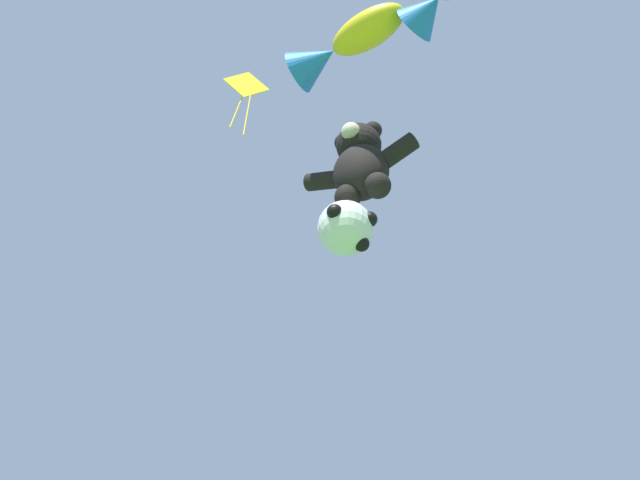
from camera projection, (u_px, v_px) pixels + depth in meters
teddy_bear_kite at (360, 163)px, 13.40m from camera, size 2.32×1.02×2.36m
soccer_ball_kite at (346, 228)px, 12.03m from camera, size 1.06×1.05×0.97m
fish_kite_goldfin at (341, 46)px, 13.47m from camera, size 2.42×1.07×0.87m
diamond_kite at (245, 90)px, 16.57m from camera, size 0.87×0.73×2.99m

